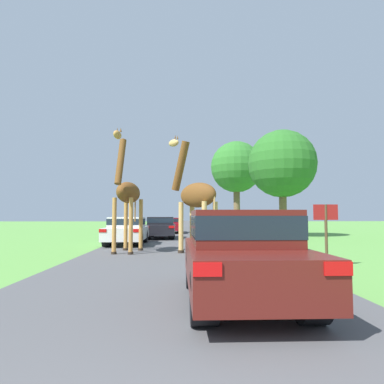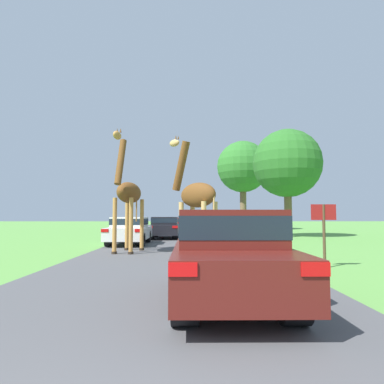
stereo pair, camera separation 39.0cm
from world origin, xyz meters
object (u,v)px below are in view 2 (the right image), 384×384
Objects in this scene: car_lead_maroon at (229,253)px; car_queue_left at (227,232)px; sign_post at (324,224)px; car_far_ahead at (130,230)px; giraffe_companion at (128,194)px; tree_centre_back at (287,164)px; car_queue_right at (177,225)px; tree_left_edge at (243,167)px; giraffe_near_road at (195,196)px; car_verge_right at (165,227)px.

car_lead_maroon is 10.70m from car_queue_left.
car_lead_maroon is at bearing -129.88° from sign_post.
giraffe_companion is at bearing -81.23° from car_far_ahead.
sign_post is at bearing 155.63° from giraffe_companion.
car_lead_maroon is at bearing -109.40° from tree_centre_back.
car_lead_maroon is (3.08, -7.78, -1.47)m from giraffe_companion.
tree_left_edge reaches higher than car_queue_right.
tree_left_edge reaches higher than car_far_ahead.
car_lead_maroon is (0.42, -7.41, -1.38)m from giraffe_near_road.
car_lead_maroon is 0.96× the size of car_queue_left.
car_lead_maroon reaches higher than car_queue_right.
tree_left_edge is 24.99m from sign_post.
car_queue_left is (4.27, 2.85, -1.63)m from giraffe_companion.
car_queue_right is 0.57× the size of tree_centre_back.
tree_centre_back is at bearing 13.90° from giraffe_near_road.
sign_post reaches higher than car_lead_maroon.
sign_post is (3.12, 3.73, 0.41)m from car_lead_maroon.
giraffe_near_road is at bearing -104.05° from tree_left_edge.
tree_left_edge is 1.21× the size of tree_centre_back.
tree_centre_back is at bearing 7.94° from car_verge_right.
car_queue_right is 10.12m from tree_left_edge.
tree_left_edge is at bearing 40.20° from car_queue_right.
giraffe_companion reaches higher than car_far_ahead.
car_lead_maroon is 18.71m from tree_centre_back.
car_queue_right is at bearing 144.61° from tree_centre_back.
tree_centre_back reaches higher than car_queue_left.
giraffe_companion is 13.40m from tree_centre_back.
car_far_ahead is at bearing 169.68° from car_queue_left.
sign_post is (4.79, -18.97, 0.56)m from car_queue_right.
tree_centre_back is (9.14, 9.42, 2.68)m from giraffe_companion.
tree_left_edge is at bearing 78.42° from car_queue_left.
giraffe_companion is 1.13× the size of car_queue_right.
tree_centre_back is at bearing -83.28° from tree_left_edge.
car_queue_left is (1.18, 10.63, -0.15)m from car_lead_maroon.
giraffe_companion is at bearing -95.40° from car_queue_right.
tree_centre_back reaches higher than sign_post.
car_far_ahead is 4.77m from car_verge_right.
car_verge_right reaches higher than car_queue_left.
car_queue_right is 1.00× the size of car_verge_right.
tree_centre_back is at bearing 70.60° from car_lead_maroon.
giraffe_companion is 8.50m from car_lead_maroon.
tree_left_edge is (4.77, 28.15, 5.44)m from car_lead_maroon.
car_queue_left is 6.39m from car_verge_right.
car_far_ahead reaches higher than car_verge_right.
car_queue_right is (-1.67, 22.70, -0.15)m from car_lead_maroon.
car_lead_maroon is 0.45× the size of tree_left_edge.
car_far_ahead is at bearing -100.07° from car_queue_right.
tree_centre_back is (8.25, 1.15, 4.24)m from car_verge_right.
tree_left_edge is at bearing 80.38° from car_lead_maroon.
car_verge_right is (-2.19, 16.06, -0.10)m from car_lead_maroon.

